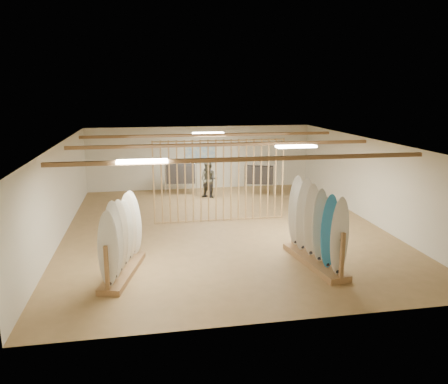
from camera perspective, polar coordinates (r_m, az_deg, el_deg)
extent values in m
plane|color=#A37F4F|center=(14.25, 0.00, -4.70)|extent=(12.00, 12.00, 0.00)
plane|color=gray|center=(13.65, 0.00, 6.55)|extent=(12.00, 12.00, 0.00)
plane|color=silver|center=(19.72, -3.09, 4.49)|extent=(12.00, 0.00, 12.00)
plane|color=silver|center=(8.28, 7.43, -8.01)|extent=(12.00, 0.00, 12.00)
plane|color=silver|center=(13.92, -20.71, -0.03)|extent=(0.00, 12.00, 12.00)
plane|color=silver|center=(15.55, 18.46, 1.46)|extent=(0.00, 12.00, 12.00)
cube|color=#9A7046|center=(13.66, 0.00, 6.22)|extent=(9.50, 6.12, 0.10)
cube|color=white|center=(13.66, 0.00, 6.30)|extent=(1.20, 0.35, 0.06)
cylinder|color=tan|center=(14.46, -9.18, 1.13)|extent=(0.05, 0.05, 2.78)
cylinder|color=tan|center=(14.46, -8.16, 1.17)|extent=(0.05, 0.05, 2.78)
cylinder|color=tan|center=(14.47, -7.14, 1.21)|extent=(0.05, 0.05, 2.78)
cylinder|color=tan|center=(14.49, -6.11, 1.25)|extent=(0.05, 0.05, 2.78)
cylinder|color=tan|center=(14.51, -5.09, 1.29)|extent=(0.05, 0.05, 2.78)
cylinder|color=tan|center=(14.53, -4.08, 1.33)|extent=(0.05, 0.05, 2.78)
cylinder|color=tan|center=(14.56, -3.06, 1.37)|extent=(0.05, 0.05, 2.78)
cylinder|color=tan|center=(14.59, -2.06, 1.41)|extent=(0.05, 0.05, 2.78)
cylinder|color=tan|center=(14.63, -1.05, 1.45)|extent=(0.05, 0.05, 2.78)
cylinder|color=tan|center=(14.67, -0.05, 1.48)|extent=(0.05, 0.05, 2.78)
cylinder|color=tan|center=(14.72, 0.94, 1.52)|extent=(0.05, 0.05, 2.78)
cylinder|color=tan|center=(14.77, 1.92, 1.55)|extent=(0.05, 0.05, 2.78)
cylinder|color=tan|center=(14.83, 2.90, 1.59)|extent=(0.05, 0.05, 2.78)
cylinder|color=tan|center=(14.89, 3.87, 1.62)|extent=(0.05, 0.05, 2.78)
cylinder|color=tan|center=(14.95, 4.83, 1.66)|extent=(0.05, 0.05, 2.78)
cylinder|color=tan|center=(15.02, 5.79, 1.69)|extent=(0.05, 0.05, 2.78)
cylinder|color=tan|center=(15.09, 6.74, 1.72)|extent=(0.05, 0.05, 2.78)
cylinder|color=tan|center=(15.17, 7.67, 1.75)|extent=(0.05, 0.05, 2.78)
cube|color=#3772C1|center=(19.67, -3.09, 5.06)|extent=(1.40, 0.03, 0.90)
cube|color=#9A7046|center=(11.06, -13.02, -10.10)|extent=(1.08, 2.44, 0.14)
cylinder|color=black|center=(10.74, -13.27, -5.74)|extent=(0.56, 2.26, 0.01)
ellipsoid|color=white|center=(9.83, -14.94, -7.19)|extent=(0.46, 0.17, 1.77)
ellipsoid|color=white|center=(10.18, -14.24, -6.43)|extent=(0.46, 0.17, 1.77)
ellipsoid|color=silver|center=(10.54, -13.59, -5.71)|extent=(0.46, 0.17, 1.77)
ellipsoid|color=white|center=(10.90, -12.99, -5.05)|extent=(0.46, 0.17, 1.77)
ellipsoid|color=silver|center=(11.26, -12.43, -4.43)|extent=(0.46, 0.17, 1.77)
ellipsoid|color=white|center=(11.62, -11.90, -3.84)|extent=(0.46, 0.17, 1.77)
cube|color=#9A7046|center=(11.62, 11.71, -8.82)|extent=(0.90, 2.60, 0.15)
cylinder|color=black|center=(11.30, 11.93, -4.36)|extent=(0.35, 2.47, 0.01)
ellipsoid|color=white|center=(10.41, 14.87, -5.60)|extent=(0.50, 0.13, 1.90)
ellipsoid|color=#2D8CD1|center=(10.76, 13.65, -4.92)|extent=(0.50, 0.13, 1.90)
ellipsoid|color=silver|center=(11.11, 12.50, -4.29)|extent=(0.50, 0.13, 1.90)
ellipsoid|color=white|center=(11.46, 11.42, -3.69)|extent=(0.50, 0.13, 1.90)
ellipsoid|color=white|center=(11.82, 10.41, -3.12)|extent=(0.50, 0.13, 1.90)
ellipsoid|color=white|center=(12.18, 9.47, -2.59)|extent=(0.50, 0.13, 1.90)
cylinder|color=silver|center=(18.50, -5.71, 3.70)|extent=(1.30, 0.17, 0.03)
cube|color=black|center=(18.58, -5.67, 2.36)|extent=(1.24, 0.45, 0.79)
cylinder|color=silver|center=(18.62, -5.66, 1.73)|extent=(0.03, 0.03, 1.40)
cylinder|color=silver|center=(18.47, 4.65, 3.51)|extent=(1.18, 0.43, 0.03)
cube|color=black|center=(18.54, 4.63, 2.23)|extent=(1.19, 0.67, 0.75)
cylinder|color=silver|center=(18.58, 4.62, 1.62)|extent=(0.03, 0.03, 1.33)
imported|color=#25262C|center=(18.10, -2.12, 1.98)|extent=(0.74, 0.74, 1.72)
imported|color=#3E3C30|center=(17.95, -1.99, 1.90)|extent=(1.03, 0.94, 1.73)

